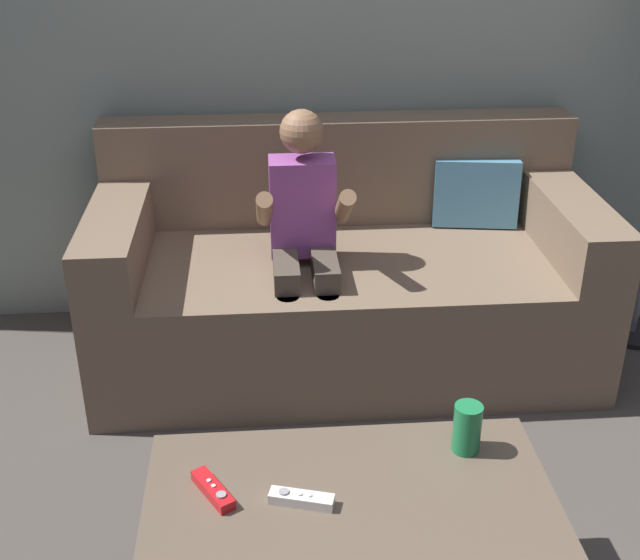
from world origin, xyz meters
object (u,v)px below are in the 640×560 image
(person_seated_on_couch, at_px, (304,237))
(soda_can, at_px, (467,428))
(game_remote_red_center, at_px, (213,490))
(couch, at_px, (346,279))
(coffee_table, at_px, (350,516))
(game_remote_white_near_edge, at_px, (301,499))

(person_seated_on_couch, bearing_deg, soda_can, -70.55)
(game_remote_red_center, bearing_deg, couch, 70.62)
(person_seated_on_couch, xyz_separation_m, game_remote_red_center, (-0.26, -1.02, -0.14))
(soda_can, bearing_deg, coffee_table, -155.33)
(coffee_table, relative_size, game_remote_red_center, 6.43)
(person_seated_on_couch, height_order, coffee_table, person_seated_on_couch)
(game_remote_white_near_edge, height_order, soda_can, soda_can)
(soda_can, bearing_deg, person_seated_on_couch, 109.45)
(couch, distance_m, game_remote_red_center, 1.27)
(person_seated_on_couch, height_order, soda_can, person_seated_on_couch)
(couch, xyz_separation_m, game_remote_white_near_edge, (-0.23, -1.23, 0.10))
(couch, bearing_deg, person_seated_on_couch, -132.34)
(coffee_table, bearing_deg, game_remote_red_center, 175.78)
(game_remote_white_near_edge, bearing_deg, coffee_table, 11.53)
(game_remote_white_near_edge, bearing_deg, soda_can, 21.27)
(game_remote_white_near_edge, height_order, game_remote_red_center, same)
(game_remote_white_near_edge, xyz_separation_m, game_remote_red_center, (-0.19, 0.04, 0.00))
(soda_can, bearing_deg, game_remote_red_center, -169.38)
(couch, height_order, soda_can, couch)
(person_seated_on_couch, xyz_separation_m, coffee_table, (0.04, -1.04, -0.22))
(game_remote_red_center, relative_size, soda_can, 1.14)
(person_seated_on_couch, relative_size, game_remote_white_near_edge, 6.43)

